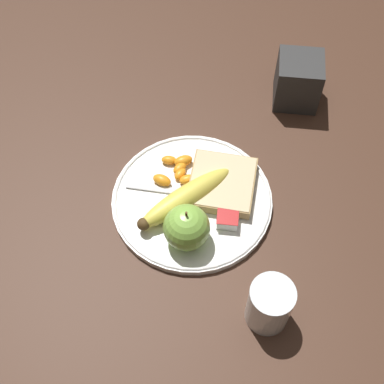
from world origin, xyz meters
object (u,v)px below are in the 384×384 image
at_px(juice_glass, 269,305).
at_px(apple, 189,228).
at_px(plate, 192,200).
at_px(bread_slice, 222,183).
at_px(banana, 185,198).
at_px(jam_packet, 228,216).
at_px(condiment_caddy, 298,81).
at_px(fork, 184,192).

distance_m(juice_glass, apple, 0.17).
distance_m(plate, bread_slice, 0.06).
bearing_deg(juice_glass, banana, -140.38).
bearing_deg(banana, plate, 139.02).
distance_m(juice_glass, banana, 0.22).
bearing_deg(juice_glass, jam_packet, -155.05).
distance_m(juice_glass, jam_packet, 0.17).
height_order(banana, bread_slice, banana).
relative_size(juice_glass, condiment_caddy, 0.91).
distance_m(plate, juice_glass, 0.23).
height_order(plate, banana, banana).
height_order(juice_glass, banana, juice_glass).
bearing_deg(plate, bread_slice, 120.77).
height_order(juice_glass, fork, juice_glass).
relative_size(apple, bread_slice, 0.68).
relative_size(plate, condiment_caddy, 2.84).
bearing_deg(condiment_caddy, banana, -33.85).
bearing_deg(apple, jam_packet, 125.89).
bearing_deg(jam_packet, bread_slice, -167.05).
height_order(bread_slice, jam_packet, same).
bearing_deg(jam_packet, apple, -54.11).
xyz_separation_m(fork, condiment_caddy, (-0.25, 0.18, 0.03)).
bearing_deg(apple, condiment_caddy, 153.58).
distance_m(plate, jam_packet, 0.07).
height_order(apple, bread_slice, apple).
xyz_separation_m(juice_glass, fork, (-0.19, -0.15, -0.03)).
distance_m(bread_slice, fork, 0.07).
xyz_separation_m(banana, condiment_caddy, (-0.27, 0.18, 0.02)).
height_order(plate, apple, apple).
distance_m(banana, bread_slice, 0.07).
relative_size(apple, jam_packet, 1.94).
height_order(bread_slice, condiment_caddy, condiment_caddy).
bearing_deg(banana, condiment_caddy, 146.15).
height_order(apple, fork, apple).
distance_m(juice_glass, condiment_caddy, 0.44).
relative_size(juice_glass, fork, 0.52).
relative_size(apple, banana, 0.52).
bearing_deg(plate, apple, 3.17).
relative_size(jam_packet, condiment_caddy, 0.45).
height_order(plate, jam_packet, jam_packet).
bearing_deg(bread_slice, juice_glass, 21.59).
relative_size(juice_glass, apple, 1.05).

